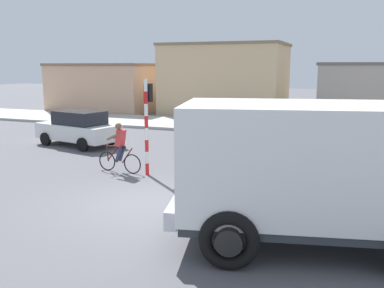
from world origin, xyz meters
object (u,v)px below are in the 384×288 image
Objects in this scene: truck_foreground at (313,166)px; car_white_mid at (78,128)px; cyclist at (119,148)px; car_red_near at (299,134)px; traffic_light_pole at (147,114)px; pedestrian_near_kerb at (346,130)px.

truck_foreground reaches higher than car_white_mid.
cyclist is 7.65m from car_red_near.
traffic_light_pole reaches higher than truck_foreground.
traffic_light_pole reaches higher than car_red_near.
car_white_mid is (-11.09, 7.51, -0.85)m from truck_foreground.
pedestrian_near_kerb is (7.14, 7.27, -0.02)m from cyclist.
traffic_light_pole reaches higher than car_white_mid.
truck_foreground reaches higher than cyclist.
car_white_mid is (-9.66, -1.85, 0.00)m from car_red_near.
traffic_light_pole is 9.49m from pedestrian_near_kerb.
traffic_light_pole is at bearing -128.43° from car_red_near.
car_white_mid is (-4.34, 3.64, -0.05)m from cyclist.
cyclist is 0.40× the size of car_red_near.
pedestrian_near_kerb is (1.82, 1.78, 0.03)m from car_red_near.
traffic_light_pole is at bearing -130.37° from pedestrian_near_kerb.
traffic_light_pole reaches higher than cyclist.
car_white_mid is at bearing 145.89° from truck_foreground.
traffic_light_pole is (1.04, 0.10, 1.20)m from cyclist.
car_red_near is (4.28, 5.39, -1.25)m from traffic_light_pole.
traffic_light_pole is at bearing 145.22° from truck_foreground.
pedestrian_near_kerb reaches higher than car_white_mid.
traffic_light_pole is 7.00m from car_red_near.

